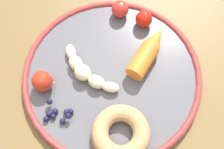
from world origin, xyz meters
name	(u,v)px	position (x,y,z in m)	size (l,w,h in m)	color
ground_plane	(103,136)	(0.00, 0.00, 0.00)	(6.00, 6.00, 0.00)	#554945
dining_table	(95,79)	(0.00, 0.00, 0.61)	(0.91, 0.74, 0.72)	brown
plate	(112,75)	(-0.05, 0.03, 0.72)	(0.35, 0.35, 0.02)	#4E4E53
banana	(87,72)	(-0.01, 0.04, 0.74)	(0.13, 0.08, 0.03)	beige
carrot_orange	(148,52)	(-0.10, -0.03, 0.75)	(0.06, 0.12, 0.04)	orange
donut	(121,133)	(-0.11, 0.13, 0.74)	(0.10, 0.10, 0.03)	tan
blueberry_pile	(57,113)	(0.01, 0.13, 0.73)	(0.05, 0.04, 0.02)	#191638
tomato_near	(42,81)	(0.06, 0.09, 0.75)	(0.04, 0.04, 0.04)	red
tomato_mid	(144,19)	(-0.07, -0.11, 0.74)	(0.04, 0.04, 0.04)	red
tomato_far	(120,9)	(-0.02, -0.11, 0.74)	(0.04, 0.04, 0.04)	red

